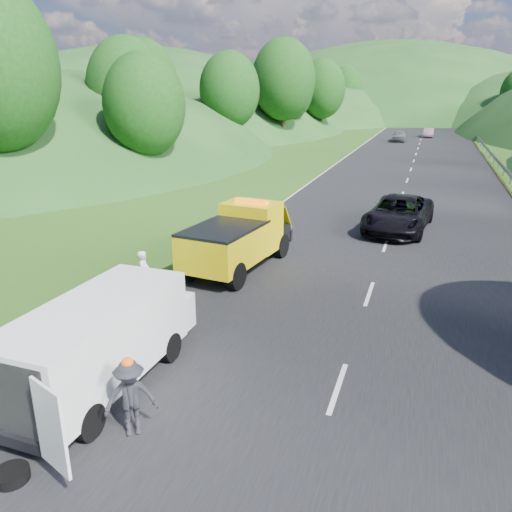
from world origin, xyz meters
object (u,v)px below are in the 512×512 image
at_px(spare_tire, 13,481).
at_px(passing_suv, 397,230).
at_px(worker, 134,434).
at_px(suitcase, 96,298).
at_px(white_van, 101,339).
at_px(woman, 146,297).
at_px(child, 167,319).
at_px(tow_truck, 239,238).

bearing_deg(spare_tire, passing_suv, 74.95).
distance_m(worker, suitcase, 6.82).
xyz_separation_m(white_van, suitcase, (-2.97, 3.77, -0.93)).
relative_size(white_van, woman, 3.79).
distance_m(woman, suitcase, 1.63).
xyz_separation_m(woman, child, (1.50, -1.29, 0.00)).
bearing_deg(woman, suitcase, 120.32).
distance_m(worker, spare_tire, 2.26).
bearing_deg(suitcase, worker, -48.13).
bearing_deg(suitcase, woman, 46.65).
bearing_deg(passing_suv, worker, -96.32).
distance_m(woman, worker, 7.13).
relative_size(tow_truck, white_van, 0.99).
relative_size(suitcase, passing_suv, 0.10).
distance_m(child, spare_tire, 6.80).
height_order(tow_truck, woman, tow_truck).
bearing_deg(white_van, passing_suv, 72.42).
relative_size(tow_truck, suitcase, 10.56).
height_order(white_van, suitcase, white_van).
distance_m(child, worker, 5.32).
bearing_deg(woman, worker, -167.41).
xyz_separation_m(tow_truck, spare_tire, (0.21, -11.84, -1.23)).
bearing_deg(spare_tire, woman, 104.69).
bearing_deg(worker, suitcase, 97.43).
bearing_deg(woman, tow_truck, -43.01).
relative_size(white_van, suitcase, 10.62).
bearing_deg(passing_suv, white_van, -102.35).
height_order(child, worker, worker).
bearing_deg(suitcase, tow_truck, 58.77).
height_order(woman, child, woman).
xyz_separation_m(worker, spare_tire, (-1.34, -1.82, 0.00)).
height_order(white_van, passing_suv, white_van).
height_order(tow_truck, white_van, tow_truck).
bearing_deg(passing_suv, child, -108.52).
bearing_deg(child, tow_truck, 138.74).
bearing_deg(tow_truck, woman, -109.84).
bearing_deg(child, worker, -15.18).
bearing_deg(woman, spare_tire, 178.35).
bearing_deg(white_van, tow_truck, 90.70).
distance_m(spare_tire, passing_suv, 20.26).
bearing_deg(white_van, suitcase, 129.10).
xyz_separation_m(child, spare_tire, (0.62, -6.77, 0.00)).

